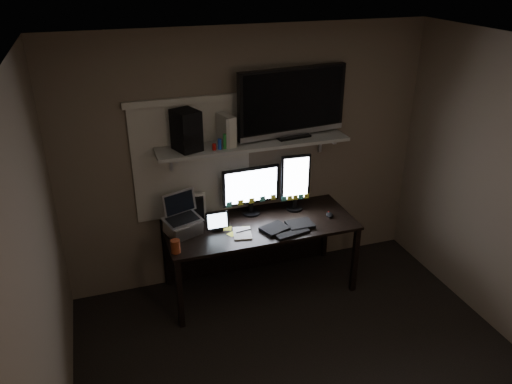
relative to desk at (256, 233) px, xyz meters
name	(u,v)px	position (x,y,z in m)	size (l,w,h in m)	color
ceiling	(345,62)	(0.00, -1.55, 1.95)	(3.60, 3.60, 0.00)	silver
back_wall	(248,159)	(0.00, 0.25, 0.70)	(3.60, 3.60, 0.00)	#6C5F4D
left_wall	(38,310)	(-1.80, -1.55, 0.70)	(3.60, 3.60, 0.00)	#6C5F4D
window_blinds	(192,161)	(-0.55, 0.24, 0.75)	(1.10, 0.02, 1.10)	silver
desk	(256,233)	(0.00, 0.00, 0.00)	(1.80, 0.75, 0.73)	black
wall_shelf	(254,144)	(0.00, 0.08, 0.91)	(1.80, 0.35, 0.03)	#AAAAA5
monitor_landscape	(251,191)	(-0.02, 0.10, 0.43)	(0.57, 0.06, 0.50)	black
monitor_portrait	(295,182)	(0.42, 0.05, 0.47)	(0.29, 0.05, 0.59)	black
keyboard	(287,227)	(0.21, -0.29, 0.19)	(0.50, 0.20, 0.03)	black
mouse	(330,215)	(0.69, -0.20, 0.20)	(0.07, 0.10, 0.04)	black
notepad	(242,233)	(-0.22, -0.26, 0.18)	(0.16, 0.23, 0.01)	white
tablet	(217,221)	(-0.42, -0.12, 0.27)	(0.22, 0.09, 0.19)	black
file_sorter	(192,207)	(-0.59, 0.15, 0.31)	(0.22, 0.10, 0.28)	black
laptop	(182,216)	(-0.73, -0.08, 0.36)	(0.32, 0.26, 0.36)	#B9B9BE
cup	(176,246)	(-0.85, -0.37, 0.24)	(0.08, 0.08, 0.12)	maroon
sticky_notes	(239,231)	(-0.24, -0.20, 0.18)	(0.32, 0.24, 0.00)	#F8F843
tv	(292,103)	(0.39, 0.12, 1.25)	(1.08, 0.20, 0.65)	black
game_console	(226,130)	(-0.25, 0.10, 1.07)	(0.07, 0.23, 0.28)	beige
speaker	(186,130)	(-0.62, 0.08, 1.11)	(0.19, 0.24, 0.36)	black
bottles	(220,142)	(-0.34, -0.01, 0.99)	(0.21, 0.05, 0.13)	#A50F0C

